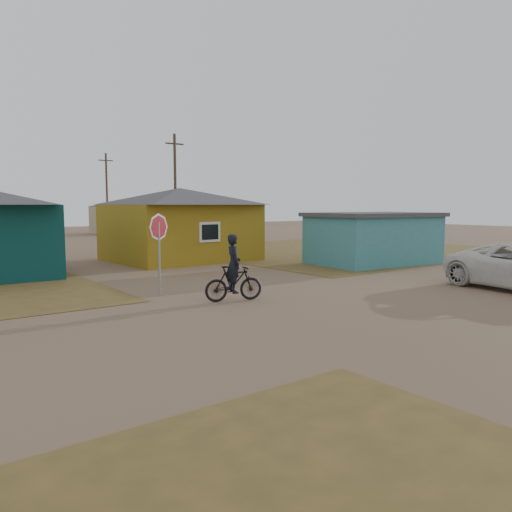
{
  "coord_description": "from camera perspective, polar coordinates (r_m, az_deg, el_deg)",
  "views": [
    {
      "loc": [
        -10.61,
        -10.12,
        2.99
      ],
      "look_at": [
        -0.66,
        3.0,
        1.3
      ],
      "focal_mm": 35.0,
      "sensor_mm": 36.0,
      "label": 1
    }
  ],
  "objects": [
    {
      "name": "cyclist",
      "position": [
        15.53,
        -2.57,
        -2.4
      ],
      "size": [
        1.92,
        1.03,
        2.09
      ],
      "color": "black",
      "rests_on": "ground"
    },
    {
      "name": "stop_sign",
      "position": [
        16.53,
        -11.05,
        2.24
      ],
      "size": [
        0.89,
        0.07,
        2.72
      ],
      "color": "gray",
      "rests_on": "ground"
    },
    {
      "name": "house_beige_east",
      "position": [
        54.21,
        -14.87,
        4.48
      ],
      "size": [
        6.95,
        6.05,
        3.6
      ],
      "color": "gray",
      "rests_on": "ground"
    },
    {
      "name": "utility_pole_far",
      "position": [
        51.43,
        -16.67,
        6.9
      ],
      "size": [
        1.4,
        0.2,
        8.0
      ],
      "color": "#4A372C",
      "rests_on": "ground"
    },
    {
      "name": "grass_ne",
      "position": [
        33.9,
        9.57,
        0.74
      ],
      "size": [
        20.0,
        18.0,
        0.0
      ],
      "primitive_type": "cube",
      "color": "brown",
      "rests_on": "ground"
    },
    {
      "name": "utility_pole_near",
      "position": [
        36.41,
        -9.21,
        7.6
      ],
      "size": [
        1.4,
        0.2,
        8.0
      ],
      "color": "#4A372C",
      "rests_on": "ground"
    },
    {
      "name": "shed_turquoise",
      "position": [
        26.15,
        13.23,
        2.03
      ],
      "size": [
        6.71,
        4.93,
        2.6
      ],
      "color": "teal",
      "rests_on": "ground"
    },
    {
      "name": "ground",
      "position": [
        14.97,
        9.04,
        -5.74
      ],
      "size": [
        120.0,
        120.0,
        0.0
      ],
      "primitive_type": "plane",
      "color": "brown"
    },
    {
      "name": "house_yellow",
      "position": [
        27.47,
        -8.66,
        3.74
      ],
      "size": [
        7.72,
        6.76,
        3.9
      ],
      "color": "olive",
      "rests_on": "ground"
    }
  ]
}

